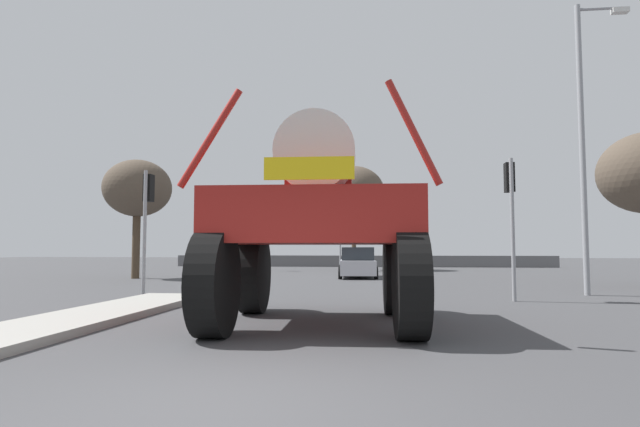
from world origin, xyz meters
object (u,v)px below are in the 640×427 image
at_px(traffic_signal_far_right, 251,225).
at_px(bare_tree_far_center, 354,192).
at_px(sedan_ahead, 358,263).
at_px(traffic_signal_near_left, 148,205).
at_px(oversize_sprayer, 318,225).
at_px(traffic_signal_far_left, 340,234).
at_px(bare_tree_left, 137,189).
at_px(streetlight_near_right, 585,134).
at_px(traffic_signal_near_right, 510,197).

xyz_separation_m(traffic_signal_far_right, bare_tree_far_center, (6.64, 2.24, 2.32)).
bearing_deg(sedan_ahead, traffic_signal_near_left, 147.81).
bearing_deg(oversize_sprayer, traffic_signal_far_left, 0.83).
height_order(sedan_ahead, traffic_signal_far_left, traffic_signal_far_left).
bearing_deg(bare_tree_left, oversize_sprayer, -52.61).
distance_m(oversize_sprayer, bare_tree_left, 17.72).
relative_size(traffic_signal_far_right, streetlight_near_right, 0.44).
relative_size(streetlight_near_right, bare_tree_far_center, 1.31).
bearing_deg(traffic_signal_far_left, oversize_sprayer, -86.73).
height_order(oversize_sprayer, traffic_signal_far_right, oversize_sprayer).
height_order(traffic_signal_near_right, bare_tree_left, bare_tree_left).
relative_size(traffic_signal_near_left, bare_tree_left, 0.66).
relative_size(bare_tree_left, bare_tree_far_center, 0.82).
bearing_deg(oversize_sprayer, sedan_ahead, -2.75).
distance_m(traffic_signal_near_right, streetlight_near_right, 4.09).
xyz_separation_m(oversize_sprayer, traffic_signal_far_right, (-7.19, 22.87, 1.10)).
bearing_deg(sedan_ahead, traffic_signal_near_right, -159.82).
height_order(oversize_sprayer, traffic_signal_near_left, oversize_sprayer).
height_order(oversize_sprayer, bare_tree_far_center, bare_tree_far_center).
bearing_deg(oversize_sprayer, traffic_signal_near_right, -46.52).
relative_size(oversize_sprayer, traffic_signal_far_right, 1.25).
bearing_deg(sedan_ahead, oversize_sprayer, 176.19).
xyz_separation_m(traffic_signal_near_left, bare_tree_left, (-4.78, 8.91, 1.59)).
xyz_separation_m(oversize_sprayer, bare_tree_far_center, (-0.55, 25.11, 3.42)).
bearing_deg(bare_tree_far_center, sedan_ahead, -86.07).
bearing_deg(bare_tree_left, traffic_signal_near_right, -29.88).
relative_size(traffic_signal_near_right, traffic_signal_far_left, 1.23).
bearing_deg(bare_tree_far_center, traffic_signal_far_right, -161.38).
relative_size(sedan_ahead, traffic_signal_far_left, 1.29).
xyz_separation_m(oversize_sprayer, traffic_signal_near_right, (4.86, 5.02, 1.01)).
bearing_deg(traffic_signal_far_right, traffic_signal_near_right, -55.97).
height_order(sedan_ahead, streetlight_near_right, streetlight_near_right).
bearing_deg(bare_tree_far_center, traffic_signal_far_left, -108.88).
xyz_separation_m(streetlight_near_right, bare_tree_left, (-18.35, 6.92, -0.70)).
height_order(traffic_signal_near_left, traffic_signal_far_right, traffic_signal_far_right).
bearing_deg(traffic_signal_near_left, oversize_sprayer, -40.54).
distance_m(traffic_signal_far_left, traffic_signal_far_right, 5.92).
bearing_deg(traffic_signal_far_right, bare_tree_far_center, 18.62).
height_order(traffic_signal_far_right, bare_tree_far_center, bare_tree_far_center).
bearing_deg(bare_tree_left, streetlight_near_right, -20.67).
relative_size(streetlight_near_right, bare_tree_left, 1.60).
height_order(sedan_ahead, traffic_signal_near_left, traffic_signal_near_left).
height_order(traffic_signal_near_left, bare_tree_far_center, bare_tree_far_center).
height_order(traffic_signal_far_left, bare_tree_left, bare_tree_left).
relative_size(traffic_signal_far_left, streetlight_near_right, 0.35).
height_order(bare_tree_left, bare_tree_far_center, bare_tree_far_center).
bearing_deg(oversize_sprayer, bare_tree_far_center, -1.20).
relative_size(traffic_signal_near_right, traffic_signal_far_right, 0.97).
height_order(sedan_ahead, bare_tree_far_center, bare_tree_far_center).
distance_m(oversize_sprayer, sedan_ahead, 15.96).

